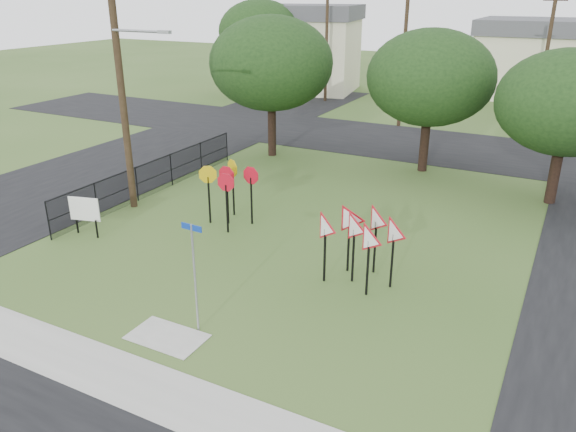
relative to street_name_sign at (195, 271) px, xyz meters
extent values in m
plane|color=#35541F|center=(-0.52, 1.73, -1.74)|extent=(140.00, 140.00, 0.00)
cube|color=#9E9D95|center=(-0.52, -2.47, -1.73)|extent=(30.00, 1.60, 0.02)
cube|color=#35541F|center=(-0.52, -3.67, -1.73)|extent=(30.00, 0.80, 0.02)
cube|color=black|center=(-12.52, 11.73, -1.73)|extent=(8.00, 50.00, 0.02)
cube|color=black|center=(-0.52, 21.73, -1.73)|extent=(60.00, 8.00, 0.02)
cube|color=#9E9D95|center=(-0.52, -0.67, -1.73)|extent=(2.00, 1.20, 0.02)
cylinder|color=#95989D|center=(0.00, 0.00, -0.22)|extent=(0.06, 0.06, 3.04)
cube|color=navy|center=(0.00, 0.00, 1.22)|extent=(0.63, 0.05, 0.16)
cube|color=black|center=(-3.33, 6.53, -0.81)|extent=(0.06, 0.06, 1.86)
cube|color=black|center=(-2.49, 6.90, -0.81)|extent=(0.06, 0.06, 1.86)
cube|color=black|center=(-2.86, 5.78, -0.81)|extent=(0.06, 0.06, 1.86)
cube|color=black|center=(-3.98, 6.25, -0.81)|extent=(0.06, 0.06, 1.86)
cube|color=black|center=(-3.61, 7.37, -0.81)|extent=(0.06, 0.06, 1.86)
cube|color=black|center=(1.85, 4.01, -0.87)|extent=(0.06, 0.06, 1.74)
cube|color=black|center=(2.62, 4.40, -0.87)|extent=(0.06, 0.06, 1.74)
cube|color=black|center=(3.30, 3.82, -0.87)|extent=(0.06, 0.06, 1.74)
cube|color=black|center=(2.23, 4.98, -0.87)|extent=(0.06, 0.06, 1.74)
cube|color=black|center=(3.01, 5.27, -0.87)|extent=(0.06, 0.06, 1.74)
cube|color=black|center=(3.78, 4.59, -0.87)|extent=(0.06, 0.06, 1.74)
cube|color=black|center=(-7.77, 3.16, -1.39)|extent=(0.05, 0.05, 0.69)
cube|color=black|center=(-6.78, 3.16, -1.39)|extent=(0.05, 0.05, 0.69)
cube|color=white|center=(-7.27, 3.16, -0.71)|extent=(1.15, 0.34, 0.89)
cylinder|color=#38291A|center=(-7.82, 6.23, 3.26)|extent=(0.28, 0.28, 10.00)
cylinder|color=#95989D|center=(-6.62, 6.13, 5.26)|extent=(2.40, 0.10, 0.10)
cube|color=#95989D|center=(-5.42, 6.13, 5.26)|extent=(0.50, 0.18, 0.12)
cylinder|color=#38291A|center=(-2.52, 25.73, 2.76)|extent=(0.24, 0.24, 9.00)
cylinder|color=#38291A|center=(5.48, 29.73, 2.51)|extent=(0.24, 0.24, 8.50)
cube|color=#38291A|center=(5.48, 29.73, 6.06)|extent=(1.40, 0.10, 0.10)
cylinder|color=#38291A|center=(-10.52, 31.73, 2.76)|extent=(0.24, 0.24, 9.00)
cylinder|color=black|center=(-8.12, 2.23, -0.99)|extent=(0.05, 0.05, 1.50)
cylinder|color=black|center=(-8.12, 4.53, -0.99)|extent=(0.05, 0.05, 1.50)
cylinder|color=black|center=(-8.12, 6.83, -0.99)|extent=(0.05, 0.05, 1.50)
cylinder|color=black|center=(-8.12, 9.13, -0.99)|extent=(0.05, 0.05, 1.50)
cylinder|color=black|center=(-8.12, 11.43, -0.99)|extent=(0.05, 0.05, 1.50)
cylinder|color=black|center=(-8.12, 13.73, -0.99)|extent=(0.05, 0.05, 1.50)
cube|color=black|center=(-8.12, 7.98, -0.28)|extent=(0.03, 11.50, 0.03)
cube|color=black|center=(-8.12, 7.98, -0.99)|extent=(0.03, 11.50, 0.03)
cube|color=black|center=(-8.12, 7.98, -0.99)|extent=(0.01, 11.50, 1.50)
cube|color=beige|center=(-14.52, 35.73, 1.26)|extent=(10.08, 8.46, 6.00)
cube|color=#4C4D52|center=(-14.52, 35.73, 4.86)|extent=(10.58, 8.88, 1.20)
cube|color=beige|center=(3.48, 41.73, 0.76)|extent=(8.00, 8.00, 5.00)
cube|color=#4C4D52|center=(3.48, 41.73, 3.86)|extent=(8.40, 8.40, 1.20)
cylinder|color=black|center=(-6.52, 15.73, -0.43)|extent=(0.44, 0.44, 2.62)
ellipsoid|color=black|center=(-6.52, 15.73, 3.13)|extent=(6.40, 6.40, 4.80)
cylinder|color=black|center=(1.48, 16.73, -0.51)|extent=(0.44, 0.44, 2.45)
ellipsoid|color=black|center=(1.48, 16.73, 2.81)|extent=(6.00, 6.00, 4.50)
cylinder|color=black|center=(7.48, 14.73, -0.60)|extent=(0.44, 0.44, 2.27)
ellipsoid|color=black|center=(7.48, 14.73, 2.50)|extent=(5.60, 5.60, 4.20)
cylinder|color=black|center=(-16.52, 31.73, -0.34)|extent=(0.44, 0.44, 2.80)
ellipsoid|color=black|center=(-16.52, 31.73, 3.44)|extent=(6.80, 6.80, 5.10)
camera|label=1|loc=(7.97, -10.13, 6.64)|focal=35.00mm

